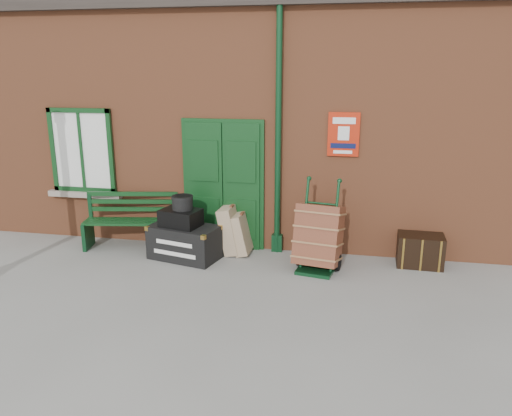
% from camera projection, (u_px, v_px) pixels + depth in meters
% --- Properties ---
extents(ground, '(80.00, 80.00, 0.00)m').
position_uv_depth(ground, '(220.00, 281.00, 7.45)').
color(ground, gray).
rests_on(ground, ground).
extents(station_building, '(10.30, 4.30, 4.36)m').
position_uv_depth(station_building, '(262.00, 114.00, 10.16)').
color(station_building, '#9A5231').
rests_on(station_building, ground).
extents(bench, '(1.67, 0.77, 1.00)m').
position_uv_depth(bench, '(132.00, 219.00, 8.79)').
color(bench, '#0F3916').
rests_on(bench, ground).
extents(houdini_trunk, '(1.24, 0.87, 0.56)m').
position_uv_depth(houdini_trunk, '(185.00, 242.00, 8.29)').
color(houdini_trunk, black).
rests_on(houdini_trunk, ground).
extents(strongbox, '(0.71, 0.58, 0.28)m').
position_uv_depth(strongbox, '(181.00, 218.00, 8.19)').
color(strongbox, black).
rests_on(strongbox, houdini_trunk).
extents(hatbox, '(0.41, 0.41, 0.23)m').
position_uv_depth(hatbox, '(182.00, 202.00, 8.14)').
color(hatbox, black).
rests_on(hatbox, strongbox).
extents(suitcase_back, '(0.39, 0.58, 0.82)m').
position_uv_depth(suitcase_back, '(231.00, 229.00, 8.54)').
color(suitcase_back, tan).
rests_on(suitcase_back, ground).
extents(suitcase_front, '(0.37, 0.52, 0.71)m').
position_uv_depth(suitcase_front, '(241.00, 233.00, 8.51)').
color(suitcase_front, tan).
rests_on(suitcase_front, ground).
extents(porter_trolley, '(0.80, 0.84, 1.41)m').
position_uv_depth(porter_trolley, '(319.00, 236.00, 7.77)').
color(porter_trolley, '#0D361A').
rests_on(porter_trolley, ground).
extents(dark_trunk, '(0.73, 0.49, 0.51)m').
position_uv_depth(dark_trunk, '(420.00, 250.00, 7.99)').
color(dark_trunk, black).
rests_on(dark_trunk, ground).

